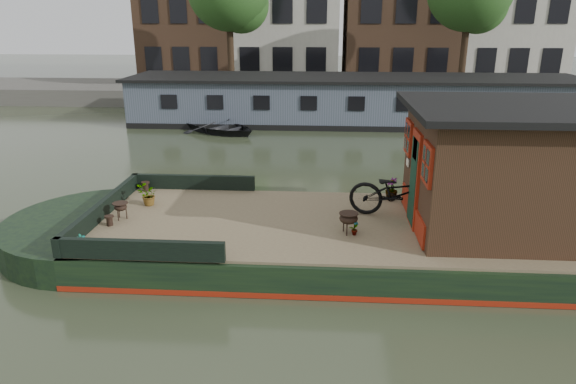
# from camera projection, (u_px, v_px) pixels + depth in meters

# --- Properties ---
(ground) EXTENTS (120.00, 120.00, 0.00)m
(ground) POSITION_uv_depth(u_px,v_px,m) (388.00, 253.00, 10.56)
(ground) COLOR #2D3823
(ground) RESTS_ON ground
(houseboat_hull) EXTENTS (14.01, 4.02, 0.60)m
(houseboat_hull) POSITION_uv_depth(u_px,v_px,m) (323.00, 239.00, 10.56)
(houseboat_hull) COLOR black
(houseboat_hull) RESTS_ON ground
(houseboat_deck) EXTENTS (11.80, 3.80, 0.05)m
(houseboat_deck) POSITION_uv_depth(u_px,v_px,m) (390.00, 225.00, 10.36)
(houseboat_deck) COLOR olive
(houseboat_deck) RESTS_ON houseboat_hull
(bow_bulwark) EXTENTS (3.00, 4.00, 0.35)m
(bow_bulwark) POSITION_uv_depth(u_px,v_px,m) (143.00, 209.00, 10.62)
(bow_bulwark) COLOR black
(bow_bulwark) RESTS_ON houseboat_deck
(cabin) EXTENTS (4.00, 3.50, 2.42)m
(cabin) POSITION_uv_depth(u_px,v_px,m) (509.00, 167.00, 9.82)
(cabin) COLOR black
(cabin) RESTS_ON houseboat_deck
(bicycle) EXTENTS (2.19, 1.25, 1.09)m
(bicycle) POSITION_uv_depth(u_px,v_px,m) (399.00, 193.00, 10.48)
(bicycle) COLOR black
(bicycle) RESTS_ON houseboat_deck
(potted_plant_a) EXTENTS (0.22, 0.23, 0.36)m
(potted_plant_a) POSITION_uv_depth(u_px,v_px,m) (354.00, 226.00, 9.74)
(potted_plant_a) COLOR brown
(potted_plant_a) RESTS_ON houseboat_deck
(potted_plant_c) EXTENTS (0.57, 0.56, 0.47)m
(potted_plant_c) POSITION_uv_depth(u_px,v_px,m) (148.00, 195.00, 11.29)
(potted_plant_c) COLOR #9A452C
(potted_plant_c) RESTS_ON houseboat_deck
(potted_plant_d) EXTENTS (0.37, 0.37, 0.51)m
(potted_plant_d) POSITION_uv_depth(u_px,v_px,m) (392.00, 189.00, 11.66)
(potted_plant_d) COLOR maroon
(potted_plant_d) RESTS_ON houseboat_deck
(potted_plant_e) EXTENTS (0.20, 0.21, 0.33)m
(potted_plant_e) POSITION_uv_depth(u_px,v_px,m) (82.00, 243.00, 9.05)
(potted_plant_e) COLOR brown
(potted_plant_e) RESTS_ON houseboat_deck
(brazier_front) EXTENTS (0.50, 0.50, 0.42)m
(brazier_front) POSITION_uv_depth(u_px,v_px,m) (348.00, 223.00, 9.82)
(brazier_front) COLOR black
(brazier_front) RESTS_ON houseboat_deck
(brazier_rear) EXTENTS (0.39, 0.39, 0.36)m
(brazier_rear) POSITION_uv_depth(u_px,v_px,m) (121.00, 211.00, 10.53)
(brazier_rear) COLOR black
(brazier_rear) RESTS_ON houseboat_deck
(bollard_port) EXTENTS (0.20, 0.20, 0.23)m
(bollard_port) POSITION_uv_depth(u_px,v_px,m) (146.00, 186.00, 12.28)
(bollard_port) COLOR black
(bollard_port) RESTS_ON houseboat_deck
(bollard_stbd) EXTENTS (0.18, 0.18, 0.21)m
(bollard_stbd) POSITION_uv_depth(u_px,v_px,m) (110.00, 221.00, 10.22)
(bollard_stbd) COLOR black
(bollard_stbd) RESTS_ON houseboat_deck
(dinghy) EXTENTS (4.10, 3.84, 0.69)m
(dinghy) POSITION_uv_depth(u_px,v_px,m) (222.00, 125.00, 21.62)
(dinghy) COLOR black
(dinghy) RESTS_ON ground
(far_houseboat) EXTENTS (20.40, 4.40, 2.11)m
(far_houseboat) POSITION_uv_depth(u_px,v_px,m) (354.00, 102.00, 23.48)
(far_houseboat) COLOR #4D5367
(far_houseboat) RESTS_ON ground
(quay) EXTENTS (60.00, 6.00, 0.90)m
(quay) POSITION_uv_depth(u_px,v_px,m) (347.00, 94.00, 29.79)
(quay) COLOR #47443F
(quay) RESTS_ON ground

